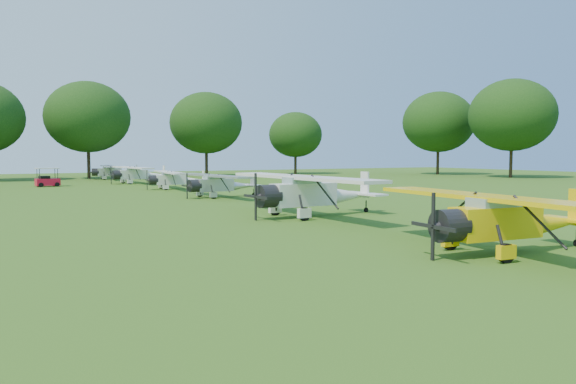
% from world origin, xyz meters
% --- Properties ---
extents(ground, '(160.00, 160.00, 0.00)m').
position_xyz_m(ground, '(0.00, 0.00, 0.00)').
color(ground, '#245114').
rests_on(ground, ground).
extents(tree_belt, '(137.36, 130.27, 14.52)m').
position_xyz_m(tree_belt, '(3.57, 0.16, 8.03)').
color(tree_belt, black).
rests_on(tree_belt, ground).
extents(aircraft_2, '(6.90, 11.00, 2.16)m').
position_xyz_m(aircraft_2, '(0.63, -8.52, 1.26)').
color(aircraft_2, '#E4BC09').
rests_on(aircraft_2, ground).
extents(aircraft_3, '(7.66, 12.20, 2.40)m').
position_xyz_m(aircraft_3, '(0.65, 4.22, 1.40)').
color(aircraft_3, silver).
rests_on(aircraft_3, ground).
extents(aircraft_4, '(6.09, 9.69, 1.90)m').
position_xyz_m(aircraft_4, '(1.24, 18.80, 1.11)').
color(aircraft_4, '#BBBCBF').
rests_on(aircraft_4, ground).
extents(aircraft_5, '(5.74, 9.15, 1.80)m').
position_xyz_m(aircraft_5, '(1.18, 29.86, 1.05)').
color(aircraft_5, silver).
rests_on(aircraft_5, ground).
extents(aircraft_6, '(6.46, 10.29, 2.02)m').
position_xyz_m(aircraft_6, '(0.51, 41.34, 1.18)').
color(aircraft_6, silver).
rests_on(aircraft_6, ground).
extents(aircraft_7, '(6.18, 9.83, 1.93)m').
position_xyz_m(aircraft_7, '(0.18, 52.56, 1.13)').
color(aircraft_7, '#BBBCBF').
rests_on(aircraft_7, ground).
extents(golf_cart, '(2.37, 1.63, 1.89)m').
position_xyz_m(golf_cart, '(-8.98, 40.01, 0.63)').
color(golf_cart, red).
rests_on(golf_cart, ground).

